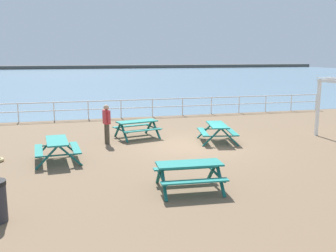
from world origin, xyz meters
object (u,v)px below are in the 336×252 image
Objects in this scene: picnic_table_near_left at (137,125)px; picnic_table_mid_centre at (189,170)px; picnic_table_near_right at (57,145)px; picnic_table_far_left at (217,129)px; visitor at (107,122)px.

picnic_table_near_left and picnic_table_mid_centre have the same top height.
picnic_table_near_left is at bearing 95.56° from picnic_table_mid_centre.
picnic_table_mid_centre is (0.16, -7.04, 0.00)m from picnic_table_near_left.
picnic_table_far_left is (6.59, 1.40, 0.00)m from picnic_table_near_right.
visitor reaches higher than picnic_table_far_left.
visitor is at bearing 108.65° from picnic_table_mid_centre.
picnic_table_near_right and picnic_table_far_left have the same top height.
picnic_table_near_right is at bearing -151.42° from picnic_table_near_left.
picnic_table_mid_centre is at bearing -141.82° from picnic_table_near_right.
picnic_table_mid_centre and picnic_table_far_left have the same top height.
picnic_table_near_left is 1.69m from visitor.
picnic_table_near_left is 1.11× the size of picnic_table_mid_centre.
picnic_table_far_left is at bearing -82.20° from picnic_table_near_right.
visitor reaches higher than picnic_table_near_left.
picnic_table_near_left and picnic_table_far_left have the same top height.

